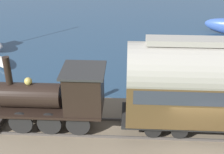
% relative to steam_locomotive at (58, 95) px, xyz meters
% --- Properties ---
extents(ground_plane, '(200.00, 200.00, 0.00)m').
position_rel_steam_locomotive_xyz_m(ground_plane, '(-0.63, -6.22, -2.27)').
color(ground_plane, '#516B38').
extents(rail_embankment, '(5.74, 56.00, 0.58)m').
position_rel_steam_locomotive_xyz_m(rail_embankment, '(-0.00, -6.22, -2.04)').
color(rail_embankment, '#756651').
rests_on(rail_embankment, ground).
extents(steam_locomotive, '(2.00, 5.39, 3.52)m').
position_rel_steam_locomotive_xyz_m(steam_locomotive, '(0.00, 0.00, 0.00)').
color(steam_locomotive, black).
rests_on(steam_locomotive, rail_embankment).
extents(rowboat_far_out, '(2.22, 1.91, 0.49)m').
position_rel_steam_locomotive_xyz_m(rowboat_far_out, '(7.79, 5.85, -2.02)').
color(rowboat_far_out, beige).
rests_on(rowboat_far_out, harbor_water).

